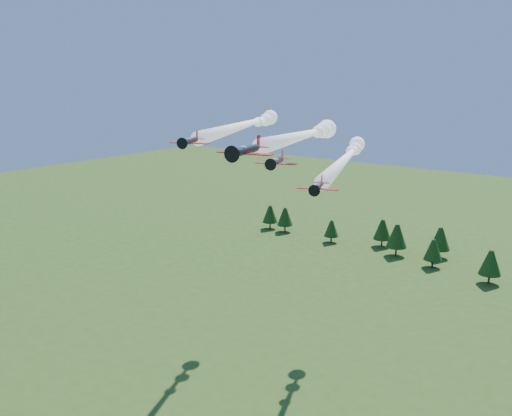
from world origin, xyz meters
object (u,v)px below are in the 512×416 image
Objects in this scene: plane_right at (347,157)px; plane_slot at (277,161)px; plane_lead at (305,135)px; plane_left at (246,124)px.

plane_right is 24.56m from plane_slot.
plane_lead is 5.15× the size of plane_slot.
plane_slot is (-1.68, -6.29, -4.21)m from plane_lead.
plane_lead is 19.25m from plane_right.
plane_lead is at bearing -49.10° from plane_left.
plane_lead reaches higher than plane_slot.
plane_lead is 0.76× the size of plane_right.
plane_lead is 25.34m from plane_left.
plane_lead reaches higher than plane_left.
plane_left is 27.76m from plane_slot.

